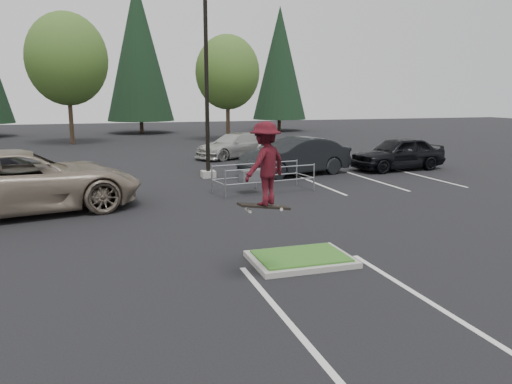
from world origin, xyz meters
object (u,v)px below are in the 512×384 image
object	(u,v)px
skateboarder	(264,164)
car_r_charc	(295,156)
conif_c	(280,63)
decid_c	(227,75)
conif_b	(138,50)
car_r_black	(399,153)
car_far_silver	(236,145)
car_l_tan	(21,182)
cart_corral	(254,175)
decid_b	(67,62)
light_pole	(206,74)

from	to	relation	value
skateboarder	car_r_charc	world-z (taller)	skateboarder
conif_c	decid_c	bearing A→B (deg)	-129.64
conif_b	skateboarder	distance (m)	41.88
conif_b	car_r_black	world-z (taller)	conif_b
skateboarder	car_far_silver	distance (m)	20.27
conif_b	car_r_black	size ratio (longest dim) A/B	3.02
conif_c	car_r_charc	size ratio (longest dim) A/B	2.38
car_l_tan	car_far_silver	world-z (taller)	car_l_tan
cart_corral	car_far_silver	distance (m)	10.91
decid_c	conif_b	bearing A→B (deg)	119.32
decid_b	car_l_tan	distance (m)	24.07
car_r_black	conif_b	bearing A→B (deg)	-167.16
conif_c	car_r_black	xyz separation A→B (m)	(-4.00, -28.00, -6.03)
decid_c	conif_b	xyz separation A→B (m)	(-5.99, 10.67, 2.59)
light_pole	decid_c	xyz separation A→B (m)	(5.49, 17.83, 0.69)
decid_b	car_r_charc	xyz separation A→B (m)	(10.51, -19.03, -5.18)
skateboarder	light_pole	bearing A→B (deg)	-129.87
decid_b	decid_c	xyz separation A→B (m)	(12.00, -0.70, -0.79)
decid_c	car_r_charc	size ratio (longest dim) A/B	1.60
light_pole	decid_b	xyz separation A→B (m)	(-6.51, 18.53, 1.48)
car_l_tan	conif_c	bearing A→B (deg)	-45.04
decid_b	skateboarder	size ratio (longest dim) A/B	5.68
skateboarder	car_far_silver	world-z (taller)	skateboarder
conif_c	skateboarder	bearing A→B (deg)	-110.57
cart_corral	car_r_black	xyz separation A→B (m)	(8.63, 3.56, 0.15)
conif_b	conif_c	bearing A→B (deg)	-4.09
conif_c	skateboarder	distance (m)	43.49
skateboarder	car_l_tan	xyz separation A→B (m)	(-5.30, 8.00, -1.38)
conif_b	decid_b	bearing A→B (deg)	-121.09
decid_c	cart_corral	bearing A→B (deg)	-101.92
car_l_tan	car_r_charc	distance (m)	11.89
car_far_silver	conif_c	bearing A→B (deg)	128.70
light_pole	car_r_black	world-z (taller)	light_pole
decid_b	conif_b	xyz separation A→B (m)	(6.01, 9.97, 1.81)
light_pole	car_l_tan	size ratio (longest dim) A/B	1.41
conif_c	car_r_charc	world-z (taller)	conif_c
decid_c	conif_c	world-z (taller)	conif_c
decid_c	car_r_charc	bearing A→B (deg)	-94.65
decid_b	conif_b	world-z (taller)	conif_b
cart_corral	conif_c	bearing A→B (deg)	59.68
conif_b	car_far_silver	world-z (taller)	conif_b
decid_b	car_r_black	world-z (taller)	decid_b
conif_b	skateboarder	world-z (taller)	conif_b
cart_corral	car_r_black	bearing A→B (deg)	13.92
light_pole	car_l_tan	xyz separation A→B (m)	(-7.00, -5.00, -3.56)
car_r_charc	car_far_silver	bearing A→B (deg)	173.74
light_pole	skateboarder	bearing A→B (deg)	-97.45
car_r_black	decid_c	bearing A→B (deg)	-173.85
light_pole	decid_c	size ratio (longest dim) A/B	1.21
light_pole	conif_b	bearing A→B (deg)	91.01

